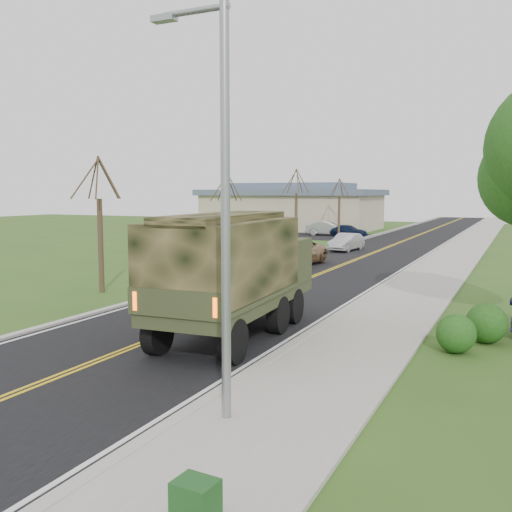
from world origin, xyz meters
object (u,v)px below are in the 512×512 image
Objects in this scene: military_truck at (234,267)px; sedan_silver at (346,242)px; utility_box_far at (196,505)px; suv_champagne at (293,253)px.

military_truck is 27.55m from sedan_silver.
military_truck is at bearing 119.21° from utility_box_far.
utility_box_far is (4.34, -9.41, -1.78)m from military_truck.
military_truck is 1.39× the size of suv_champagne.
suv_champagne is 8.67× the size of utility_box_far.
suv_champagne is at bearing 113.50° from utility_box_far.
suv_champagne is 1.37× the size of sedan_silver.
suv_champagne is at bearing -85.68° from sedan_silver.
suv_champagne reaches higher than sedan_silver.
sedan_silver is (0.42, 10.19, -0.11)m from suv_champagne.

